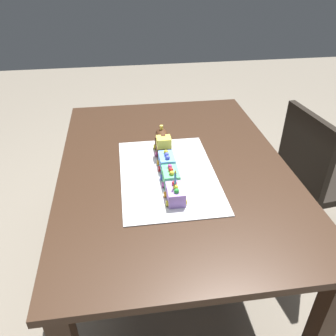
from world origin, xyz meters
The scene contains 9 objects.
ground_plane centered at (0.00, 0.00, 0.00)m, with size 8.00×8.00×0.00m, color gray.
dining_table centered at (0.00, 0.00, 0.63)m, with size 1.40×1.00×0.74m.
chair centered at (-0.17, 0.83, 0.47)m, with size 0.45×0.45×0.86m.
cake_board centered at (0.08, -0.04, 0.74)m, with size 0.60×0.40×0.00m, color silver.
cake_locomotive centered at (-0.11, -0.03, 0.79)m, with size 0.14×0.08×0.12m.
cake_car_flatbed_sky_blue centered at (0.02, -0.03, 0.77)m, with size 0.10×0.08×0.07m.
cake_car_tanker_mint_green centered at (0.14, -0.03, 0.77)m, with size 0.10×0.08×0.07m.
cake_car_hopper_lavender centered at (0.26, -0.03, 0.77)m, with size 0.10×0.08×0.07m.
birthday_candle centered at (0.25, -0.03, 0.85)m, with size 0.01×0.01×0.06m.
Camera 1 is at (1.27, -0.21, 1.57)m, focal length 36.75 mm.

